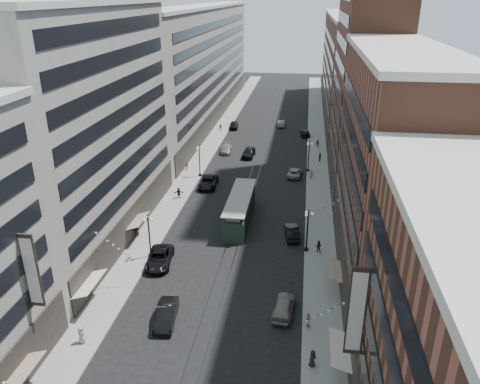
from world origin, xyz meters
The scene contains 37 objects.
ground centered at (0.00, 60.00, 0.00)m, with size 220.00×220.00×0.00m, color black.
sidewalk_west centered at (-11.00, 70.00, 0.07)m, with size 4.00×180.00×0.15m, color gray.
sidewalk_east centered at (11.00, 70.00, 0.07)m, with size 4.00×180.00×0.15m, color gray.
rail_west centered at (-0.70, 70.00, 0.01)m, with size 0.12×180.00×0.02m, color #2D2D33.
rail_east centered at (0.70, 70.00, 0.01)m, with size 0.12×180.00×0.02m, color #2D2D33.
building_west_mid centered at (-17.00, 33.00, 14.00)m, with size 8.00×36.00×28.00m, color #9E988C.
building_west_far centered at (-17.00, 96.00, 13.00)m, with size 8.00×90.00×26.00m, color #9E988C.
building_east_mid centered at (17.00, 28.00, 12.00)m, with size 8.00×30.00×24.00m, color brown.
building_east_tower centered at (17.00, 56.00, 21.00)m, with size 8.00×26.00×42.00m, color brown.
building_east_far centered at (17.00, 105.00, 12.00)m, with size 8.00×72.00×24.00m, color brown.
lamppost_sw_far centered at (-9.20, 28.00, 3.10)m, with size 1.03×1.14×5.52m.
lamppost_sw_mid centered at (-9.20, 55.00, 3.10)m, with size 1.03×1.14×5.52m.
lamppost_se_far centered at (9.20, 32.00, 3.10)m, with size 1.03×1.14×5.52m.
lamppost_se_mid centered at (9.20, 60.00, 3.10)m, with size 1.03×1.14×5.52m.
streetcar centered at (0.00, 39.08, 1.72)m, with size 2.98×13.45×3.72m.
car_2 centered at (-7.69, 26.64, 0.81)m, with size 2.70×5.86×1.63m, color black.
car_4 centered at (7.11, 19.56, 0.83)m, with size 1.97×4.89×1.67m, color slate.
car_5 centered at (-3.98, 16.72, 0.83)m, with size 1.76×5.05×1.67m, color black.
pedestrian_1 centered at (-10.61, 12.62, 1.02)m, with size 0.85×0.46×1.73m, color #A39787.
pedestrian_2 centered at (-12.50, 32.47, 1.00)m, with size 0.82×0.45×1.69m, color black.
pedestrian_4 centered at (9.50, 17.69, 0.95)m, with size 0.94×0.43×1.61m, color #B7AB98.
car_7 centered at (-6.87, 50.71, 0.83)m, with size 2.74×5.95×1.65m, color black.
car_8 centered at (-7.02, 68.78, 0.75)m, with size 2.10×5.16×1.50m, color slate.
car_9 centered at (-8.17, 86.51, 0.81)m, with size 1.91×4.76×1.62m, color black.
car_10 centered at (7.33, 35.39, 0.78)m, with size 1.66×4.75×1.57m, color black.
car_11 centered at (6.98, 57.45, 0.68)m, with size 2.25×4.88×1.36m, color gray.
car_12 centered at (8.40, 82.64, 0.69)m, with size 1.93×4.75×1.38m, color black.
car_13 centered at (-2.20, 66.61, 0.89)m, with size 2.11×5.25×1.79m, color black.
car_14 centered at (2.68, 89.95, 0.75)m, with size 1.60×4.58×1.51m, color slate.
pedestrian_5 centered at (-10.37, 45.35, 0.96)m, with size 1.49×0.43×1.61m, color black.
pedestrian_6 centered at (-12.15, 57.64, 0.90)m, with size 0.88×0.40×1.51m, color gray.
pedestrian_7 centered at (10.63, 31.79, 0.93)m, with size 0.75×0.41×1.55m, color black.
pedestrian_8 centered at (9.76, 56.08, 1.09)m, with size 0.68×0.45×1.88m, color #B0A792.
pedestrian_9 centered at (11.01, 73.80, 0.98)m, with size 1.07×0.44×1.66m, color black.
pedestrian_extra_0 centered at (9.90, 12.64, 0.95)m, with size 0.78×0.43×1.60m, color black.
pedestrian_extra_1 centered at (-10.83, 83.81, 0.93)m, with size 0.91×0.41×1.55m, color black.
pedestrian_extra_2 centered at (11.35, 65.68, 0.97)m, with size 0.96×0.43×1.63m, color black.
Camera 1 is at (8.16, -18.50, 29.21)m, focal length 35.00 mm.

